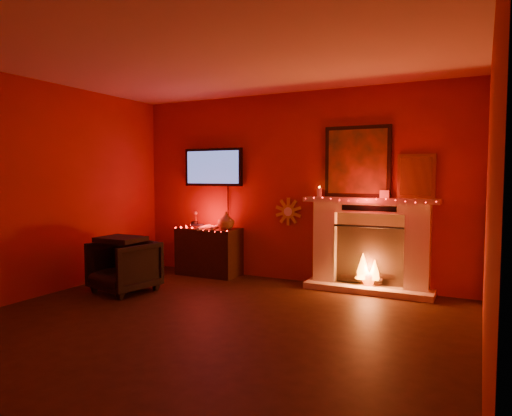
# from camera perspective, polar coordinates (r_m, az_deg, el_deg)

# --- Properties ---
(room) EXTENTS (5.00, 5.00, 5.00)m
(room) POSITION_cam_1_polar(r_m,az_deg,el_deg) (4.37, -7.81, 1.85)
(room) COLOR black
(room) RESTS_ON ground
(floor) EXTENTS (5.00, 5.00, 0.00)m
(floor) POSITION_cam_1_polar(r_m,az_deg,el_deg) (4.62, -7.65, -15.13)
(floor) COLOR black
(floor) RESTS_ON ground
(fireplace) EXTENTS (1.72, 0.40, 2.18)m
(fireplace) POSITION_cam_1_polar(r_m,az_deg,el_deg) (6.19, 13.98, -3.42)
(fireplace) COLOR beige
(fireplace) RESTS_ON floor
(tv) EXTENTS (1.00, 0.07, 1.24)m
(tv) POSITION_cam_1_polar(r_m,az_deg,el_deg) (7.13, -5.35, 5.07)
(tv) COLOR black
(tv) RESTS_ON room
(sunburst_clock) EXTENTS (0.40, 0.03, 0.40)m
(sunburst_clock) POSITION_cam_1_polar(r_m,az_deg,el_deg) (6.60, 4.06, -0.45)
(sunburst_clock) COLOR gold
(sunburst_clock) RESTS_ON room
(console_table) EXTENTS (0.95, 0.60, 0.98)m
(console_table) POSITION_cam_1_polar(r_m,az_deg,el_deg) (7.03, -5.82, -5.17)
(console_table) COLOR black
(console_table) RESTS_ON floor
(armchair) EXTENTS (0.84, 0.86, 0.67)m
(armchair) POSITION_cam_1_polar(r_m,az_deg,el_deg) (6.24, -16.16, -7.02)
(armchair) COLOR black
(armchair) RESTS_ON floor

